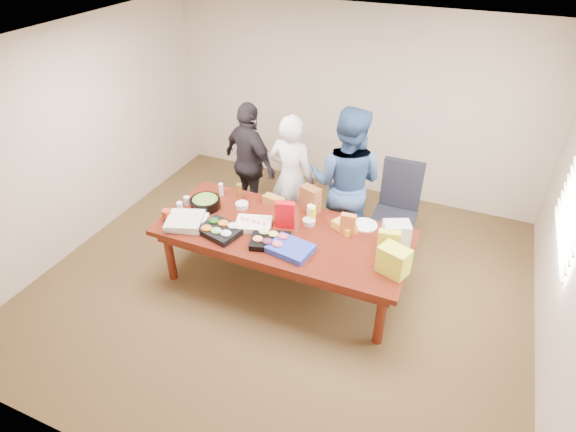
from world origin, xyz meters
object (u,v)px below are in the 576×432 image
at_px(conference_table, 283,257).
at_px(office_chair, 394,215).
at_px(sheet_cake, 253,224).
at_px(person_center, 291,179).
at_px(person_right, 346,183).
at_px(salad_bowl, 205,203).

bearing_deg(conference_table, office_chair, 45.72).
distance_m(conference_table, sheet_cake, 0.53).
xyz_separation_m(person_center, person_right, (0.72, -0.00, 0.10)).
height_order(office_chair, person_center, person_center).
bearing_deg(sheet_cake, office_chair, 22.14).
xyz_separation_m(sheet_cake, salad_bowl, (-0.70, 0.14, 0.02)).
distance_m(person_center, sheet_cake, 1.01).
distance_m(conference_table, person_right, 1.18).
relative_size(person_right, salad_bowl, 5.43).
bearing_deg(salad_bowl, person_center, 49.66).
bearing_deg(conference_table, person_center, 107.79).
relative_size(conference_table, sheet_cake, 7.15).
distance_m(person_center, salad_bowl, 1.14).
relative_size(person_center, sheet_cake, 4.36).
bearing_deg(office_chair, conference_table, -135.50).
distance_m(conference_table, salad_bowl, 1.13).
height_order(person_right, salad_bowl, person_right).
bearing_deg(salad_bowl, office_chair, 25.22).
xyz_separation_m(conference_table, office_chair, (1.02, 1.05, 0.21)).
bearing_deg(salad_bowl, sheet_cake, -11.19).
xyz_separation_m(office_chair, salad_bowl, (-2.06, -0.97, 0.22)).
bearing_deg(sheet_cake, person_right, 36.21).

